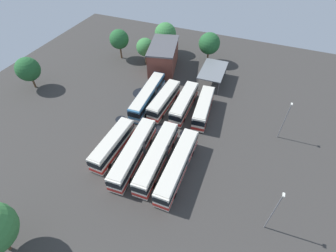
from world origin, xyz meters
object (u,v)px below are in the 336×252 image
tree_north_edge (119,39)px  tree_northeast (165,34)px  bus_row1_slot2 (157,157)px  bus_row1_slot3 (178,166)px  maintenance_shelter (213,70)px  tree_northwest (145,47)px  bus_row1_slot0 (113,145)px  tree_east_edge (209,43)px  tree_west_edge (28,69)px  bus_row0_slot2 (184,103)px  bus_row1_slot1 (134,153)px  bus_row0_slot3 (203,108)px  bus_row0_slot1 (164,100)px  bus_row0_slot0 (148,96)px  depot_building (163,57)px  lamp_post_by_building (274,211)px  lamp_post_near_entrance (285,120)px

tree_north_edge → tree_northeast: (-7.46, 9.92, 0.04)m
bus_row1_slot2 → bus_row1_slot3: (0.42, 3.85, 0.00)m
maintenance_shelter → tree_northwest: (-1.74, -18.31, 1.42)m
bus_row1_slot0 → tree_east_edge: 37.49m
bus_row1_slot3 → tree_northeast: bearing=-154.6°
bus_row1_slot0 → tree_west_edge: bearing=-110.2°
bus_row0_slot2 → bus_row1_slot1: 16.15m
bus_row0_slot3 → tree_north_edge: (-14.17, -27.34, 3.47)m
bus_row0_slot1 → tree_northeast: bearing=-158.0°
bus_row0_slot0 → tree_west_edge: size_ratio=1.94×
bus_row0_slot1 → tree_east_edge: tree_east_edge is taller
bus_row1_slot2 → maintenance_shelter: bearing=175.5°
depot_building → tree_west_edge: bearing=-52.2°
bus_row1_slot1 → tree_west_edge: bearing=-108.1°
bus_row0_slot2 → tree_east_edge: 21.45m
bus_row0_slot1 → maintenance_shelter: 14.78m
maintenance_shelter → bus_row0_slot2: bearing=-12.4°
lamp_post_by_building → depot_building: bearing=-138.4°
lamp_post_near_entrance → bus_row0_slot2: bearing=-92.0°
bus_row1_slot2 → lamp_post_near_entrance: 23.64m
bus_row0_slot0 → lamp_post_near_entrance: (-0.01, 27.13, 2.60)m
tree_east_edge → tree_northwest: tree_east_edge is taller
bus_row0_slot3 → maintenance_shelter: 12.37m
bus_row0_slot1 → bus_row0_slot2: same height
bus_row1_slot1 → bus_row1_slot3: bearing=91.9°
maintenance_shelter → tree_northeast: bearing=-120.5°
bus_row0_slot2 → tree_northwest: bearing=-131.9°
bus_row1_slot1 → bus_row1_slot2: 4.09m
bus_row0_slot3 → bus_row0_slot1: bearing=-84.8°
depot_building → tree_northeast: (-8.00, -2.79, 2.15)m
bus_row0_slot0 → lamp_post_by_building: lamp_post_by_building is taller
bus_row1_slot3 → tree_northeast: tree_northeast is taller
bus_row1_slot1 → bus_row0_slot3: bearing=154.4°
bus_row0_slot0 → bus_row0_slot2: 8.05m
bus_row1_slot1 → tree_west_edge: (-10.36, -31.71, 2.92)m
depot_building → bus_row1_slot3: bearing=27.0°
maintenance_shelter → tree_northeast: tree_northeast is taller
bus_row0_slot3 → depot_building: depot_building is taller
tree_east_edge → tree_northeast: 12.39m
bus_row0_slot1 → tree_west_edge: tree_west_edge is taller
tree_north_edge → tree_east_edge: 23.35m
bus_row1_slot1 → lamp_post_near_entrance: 27.30m
bus_row0_slot2 → lamp_post_by_building: lamp_post_by_building is taller
bus_row0_slot1 → tree_north_edge: tree_north_edge is taller
bus_row0_slot2 → bus_row1_slot0: same height
bus_row1_slot3 → tree_northwest: 35.78m
tree_north_edge → maintenance_shelter: bearing=85.7°
bus_row0_slot2 → tree_east_edge: tree_east_edge is taller
tree_east_edge → tree_northeast: (-0.54, -12.38, 0.21)m
tree_north_edge → bus_row0_slot0: bearing=45.5°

